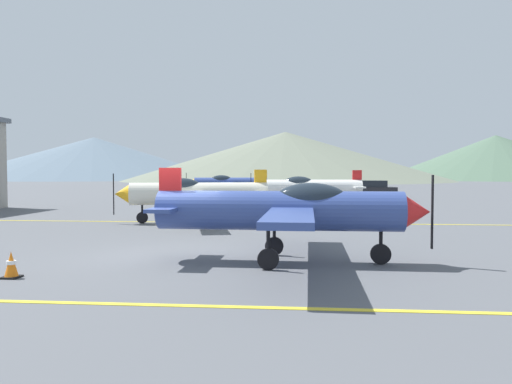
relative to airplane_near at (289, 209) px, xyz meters
name	(u,v)px	position (x,y,z in m)	size (l,w,h in m)	color
ground_plane	(173,256)	(-3.21, 0.61, -1.37)	(400.00, 400.00, 0.00)	#54565B
apron_line_near	(102,304)	(-3.21, -4.21, -1.37)	(80.00, 0.16, 0.01)	yellow
apron_line_far	(223,223)	(-3.21, 9.51, -1.37)	(80.00, 0.16, 0.01)	yellow
airplane_near	(289,209)	(0.00, 0.00, 0.00)	(7.03, 8.11, 2.44)	#33478C
airplane_mid	(193,193)	(-4.58, 9.46, 0.00)	(7.13, 8.10, 2.44)	silver
airplane_far	(307,187)	(0.78, 18.18, 0.00)	(7.08, 8.15, 2.44)	white
airplane_back	(228,183)	(-5.87, 29.00, 0.00)	(7.12, 8.15, 2.44)	#33478C
car_sedan	(371,190)	(6.26, 28.74, -0.53)	(4.46, 2.37, 1.62)	black
traffic_cone_front	(11,265)	(-6.04, -2.36, -1.08)	(0.36, 0.36, 0.59)	black
hill_left	(94,158)	(-66.49, 141.00, 5.45)	(87.93, 87.93, 13.64)	slate
hill_centerleft	(285,156)	(-3.21, 115.60, 5.06)	(84.99, 84.99, 12.87)	slate
hill_centerright	(495,157)	(59.47, 139.58, 5.33)	(68.55, 68.55, 13.41)	#4C6651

